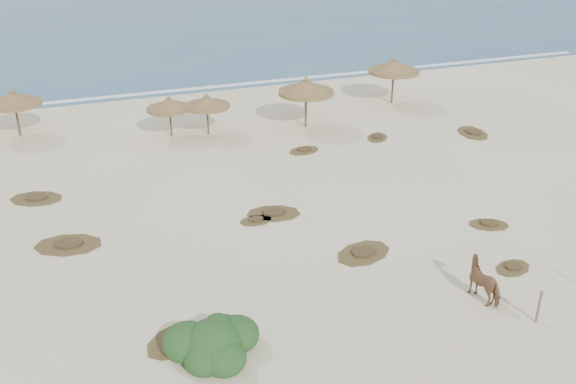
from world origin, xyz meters
name	(u,v)px	position (x,y,z in m)	size (l,w,h in m)	color
ground	(311,274)	(0.00, 0.00, 0.00)	(160.00, 160.00, 0.00)	beige
foam_line	(179,90)	(0.00, 26.00, 0.00)	(70.00, 0.60, 0.01)	white
palapa_1	(14,99)	(-10.70, 19.92, 2.24)	(3.97, 3.97, 2.89)	#503A29
palapa_2	(169,105)	(-2.25, 16.72, 1.95)	(2.91, 2.91, 2.51)	#503A29
palapa_3	(207,102)	(-0.10, 16.38, 1.98)	(3.41, 3.41, 2.55)	#503A29
palapa_4	(306,88)	(5.85, 15.64, 2.48)	(3.78, 3.78, 3.19)	#503A29
palapa_5	(394,67)	(13.13, 18.14, 2.49)	(3.75, 3.75, 3.21)	#503A29
horse	(486,281)	(5.26, -3.55, 0.72)	(0.77, 1.70, 1.44)	brown
fence_post_near	(539,307)	(6.11, -5.35, 0.62)	(0.09, 0.09, 1.25)	#6D6452
bush	(213,343)	(-4.62, -3.30, 0.46)	(3.11, 2.74, 1.39)	#245022
scrub_1	(68,244)	(-8.63, 5.42, 0.05)	(3.17, 2.49, 0.16)	brown
scrub_2	(256,220)	(-0.70, 4.83, 0.05)	(1.50, 1.01, 0.16)	brown
scrub_3	(274,213)	(0.24, 5.21, 0.05)	(2.77, 2.17, 0.16)	brown
scrub_4	(489,224)	(8.76, 1.02, 0.05)	(2.03, 1.71, 0.16)	brown
scrub_5	(473,133)	(14.85, 11.10, 0.05)	(2.05, 2.74, 0.16)	brown
scrub_6	(36,198)	(-9.86, 10.46, 0.05)	(2.91, 2.42, 0.16)	brown
scrub_7	(304,150)	(4.30, 11.88, 0.05)	(2.08, 1.63, 0.16)	brown
scrub_9	(363,253)	(2.54, 0.69, 0.05)	(2.92, 2.39, 0.16)	brown
scrub_10	(377,137)	(9.10, 12.34, 0.05)	(1.96, 2.06, 0.16)	brown
scrub_11	(175,339)	(-5.64, -2.20, 0.05)	(2.65, 2.47, 0.16)	brown
scrub_12	(513,268)	(7.51, -2.29, 0.05)	(1.81, 1.43, 0.16)	brown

